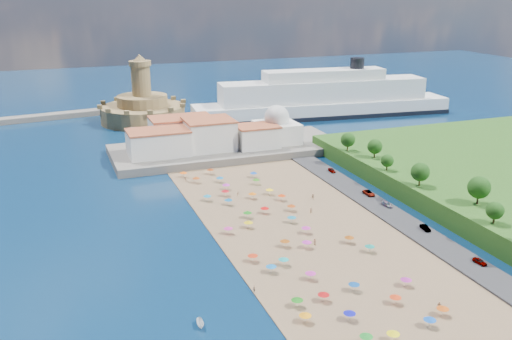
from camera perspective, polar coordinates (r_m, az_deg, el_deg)
name	(u,v)px	position (r m, az deg, el deg)	size (l,w,h in m)	color
ground	(274,225)	(157.53, 1.83, -5.55)	(700.00, 700.00, 0.00)	#071938
terrace	(228,149)	(225.08, -2.85, 2.11)	(90.00, 36.00, 3.00)	#59544C
jetty	(155,134)	(252.98, -10.04, 3.56)	(18.00, 70.00, 2.40)	#59544C
waterfront_buildings	(195,136)	(220.58, -6.16, 3.42)	(57.00, 29.00, 11.00)	silver
domed_building	(277,127)	(228.01, 2.08, 4.27)	(16.00, 16.00, 15.00)	silver
fortress	(143,109)	(280.62, -11.27, 6.05)	(40.00, 40.00, 32.40)	#98814C
cruise_ship	(323,100)	(289.18, 6.75, 6.99)	(133.16, 32.66, 28.79)	black
beach_parasols	(286,235)	(146.76, 3.03, -6.49)	(31.76, 115.79, 2.20)	gray
beachgoers	(292,233)	(150.39, 3.66, -6.30)	(37.53, 100.18, 1.89)	tan
parked_cars	(385,203)	(173.76, 12.78, -3.23)	(2.31, 77.80, 1.36)	gray
hillside_trees	(445,182)	(169.01, 18.40, -1.13)	(12.80, 107.00, 7.88)	#382314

